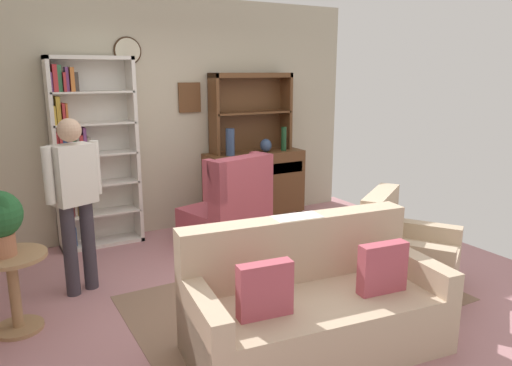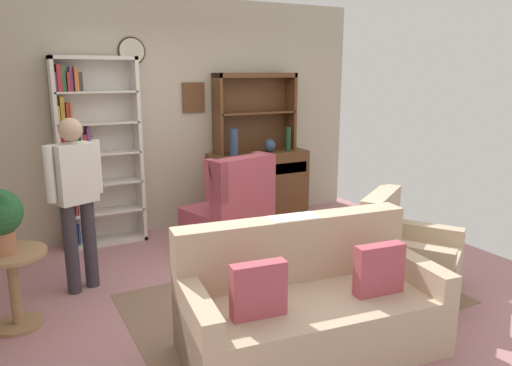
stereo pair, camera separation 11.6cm
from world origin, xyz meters
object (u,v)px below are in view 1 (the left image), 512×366
at_px(sideboard, 254,183).
at_px(bottle_wine, 284,139).
at_px(bookshelf, 88,152).
at_px(wingback_chair, 229,213).
at_px(vase_round, 266,145).
at_px(person_reading, 75,194).
at_px(couch_floral, 313,306).
at_px(sideboard_hutch, 250,102).
at_px(armchair_floral, 406,258).
at_px(plant_stand, 14,284).
at_px(vase_tall, 230,142).

relative_size(sideboard, bottle_wine, 4.17).
relative_size(bookshelf, wingback_chair, 2.00).
bearing_deg(vase_round, person_reading, -157.99).
height_order(bookshelf, couch_floral, bookshelf).
height_order(bottle_wine, couch_floral, bottle_wine).
distance_m(bookshelf, couch_floral, 3.16).
bearing_deg(person_reading, couch_floral, -54.02).
bearing_deg(sideboard_hutch, bookshelf, -179.34).
distance_m(armchair_floral, plant_stand, 3.27).
bearing_deg(bookshelf, couch_floral, -72.50).
height_order(sideboard, plant_stand, sideboard).
bearing_deg(vase_tall, couch_floral, -104.86).
bearing_deg(plant_stand, person_reading, 39.16).
relative_size(vase_tall, plant_stand, 0.54).
relative_size(bookshelf, person_reading, 1.35).
xyz_separation_m(couch_floral, person_reading, (-1.27, 1.75, 0.59)).
distance_m(bookshelf, armchair_floral, 3.48).
distance_m(couch_floral, person_reading, 2.25).
distance_m(bookshelf, wingback_chair, 1.69).
height_order(vase_round, armchair_floral, vase_round).
relative_size(vase_round, person_reading, 0.11).
height_order(bottle_wine, person_reading, person_reading).
height_order(vase_tall, person_reading, person_reading).
xyz_separation_m(armchair_floral, plant_stand, (-3.13, 0.93, 0.09)).
bearing_deg(vase_round, wingback_chair, -143.26).
bearing_deg(bottle_wine, plant_stand, -156.51).
bearing_deg(bottle_wine, person_reading, -160.28).
height_order(bookshelf, sideboard_hutch, bookshelf).
bearing_deg(vase_tall, wingback_chair, -118.03).
height_order(sideboard_hutch, armchair_floral, sideboard_hutch).
bearing_deg(bottle_wine, couch_floral, -118.79).
xyz_separation_m(vase_round, plant_stand, (-3.08, -1.48, -0.63)).
bearing_deg(sideboard, sideboard_hutch, 90.00).
xyz_separation_m(sideboard, plant_stand, (-2.95, -1.54, -0.13)).
distance_m(sideboard_hutch, vase_round, 0.60).
bearing_deg(person_reading, wingback_chair, 12.97).
distance_m(bottle_wine, person_reading, 2.96).
distance_m(vase_tall, person_reading, 2.25).
relative_size(couch_floral, person_reading, 1.21).
xyz_separation_m(armchair_floral, wingback_chair, (-0.90, 1.78, 0.09)).
xyz_separation_m(sideboard, couch_floral, (-1.12, -2.84, -0.20)).
xyz_separation_m(sideboard_hutch, wingback_chair, (-0.72, -0.81, -1.18)).
distance_m(vase_tall, bottle_wine, 0.78).
relative_size(wingback_chair, plant_stand, 1.71).
bearing_deg(sideboard, plant_stand, -152.43).
bearing_deg(armchair_floral, sideboard_hutch, 93.94).
height_order(sideboard, vase_round, vase_round).
height_order(sideboard_hutch, plant_stand, sideboard_hutch).
height_order(couch_floral, armchair_floral, couch_floral).
bearing_deg(sideboard, armchair_floral, -85.88).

